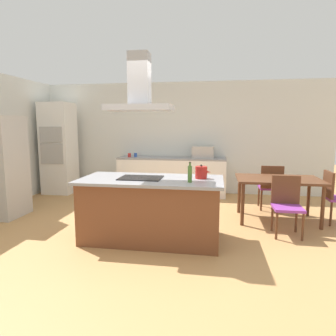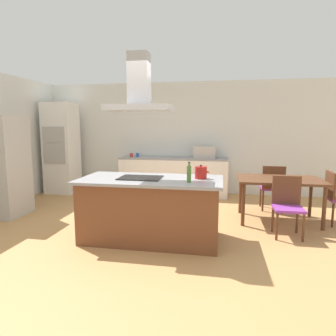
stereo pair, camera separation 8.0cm
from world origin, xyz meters
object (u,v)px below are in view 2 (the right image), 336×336
at_px(tea_kettle, 201,172).
at_px(olive_oil_bottle, 189,174).
at_px(chair_facing_island, 287,202).
at_px(countertop_microwave, 205,152).
at_px(chair_at_right_end, 336,195).
at_px(coffee_mug_red, 131,155).
at_px(cooktop, 140,178).
at_px(dining_table, 279,183).
at_px(wall_oven_stack, 62,148).
at_px(coffee_mug_blue, 138,155).
at_px(chair_facing_back_wall, 272,185).
at_px(range_hood, 139,92).
at_px(refrigerator, 1,167).

relative_size(tea_kettle, olive_oil_bottle, 0.81).
bearing_deg(chair_facing_island, countertop_microwave, 120.50).
bearing_deg(chair_at_right_end, coffee_mug_red, 158.20).
height_order(coffee_mug_red, chair_at_right_end, coffee_mug_red).
height_order(cooktop, tea_kettle, tea_kettle).
xyz_separation_m(cooktop, chair_at_right_end, (3.05, 1.21, -0.40)).
bearing_deg(dining_table, chair_facing_island, -90.00).
distance_m(coffee_mug_red, dining_table, 3.55).
bearing_deg(chair_at_right_end, dining_table, 180.00).
height_order(cooktop, chair_facing_island, cooktop).
bearing_deg(countertop_microwave, wall_oven_stack, -176.18).
height_order(coffee_mug_red, dining_table, coffee_mug_red).
relative_size(coffee_mug_blue, chair_facing_back_wall, 0.10).
distance_m(coffee_mug_red, coffee_mug_blue, 0.16).
bearing_deg(chair_facing_island, chair_at_right_end, 36.01).
height_order(dining_table, range_hood, range_hood).
xyz_separation_m(coffee_mug_blue, refrigerator, (-1.94, -2.25, -0.03)).
bearing_deg(refrigerator, chair_facing_island, -1.45).
relative_size(coffee_mug_blue, refrigerator, 0.05).
bearing_deg(coffee_mug_blue, chair_facing_back_wall, -19.10).
bearing_deg(coffee_mug_blue, chair_facing_island, -38.21).
relative_size(cooktop, refrigerator, 0.33).
bearing_deg(chair_facing_back_wall, cooktop, -138.67).
xyz_separation_m(olive_oil_bottle, dining_table, (1.41, 1.40, -0.35)).
bearing_deg(range_hood, coffee_mug_blue, 106.90).
bearing_deg(coffee_mug_red, countertop_microwave, 1.48).
relative_size(olive_oil_bottle, countertop_microwave, 0.55).
bearing_deg(countertop_microwave, chair_facing_back_wall, -36.17).
distance_m(cooktop, chair_at_right_end, 3.30).
xyz_separation_m(countertop_microwave, wall_oven_stack, (-3.50, -0.23, 0.06)).
bearing_deg(dining_table, refrigerator, -173.79).
distance_m(cooktop, tea_kettle, 0.87).
distance_m(countertop_microwave, refrigerator, 4.21).
bearing_deg(coffee_mug_blue, wall_oven_stack, -171.68).
xyz_separation_m(dining_table, chair_at_right_end, (0.92, 0.00, -0.16)).
relative_size(coffee_mug_red, range_hood, 0.10).
height_order(cooktop, countertop_microwave, countertop_microwave).
relative_size(cooktop, range_hood, 0.67).
bearing_deg(refrigerator, chair_at_right_end, 5.25).
xyz_separation_m(olive_oil_bottle, chair_facing_back_wall, (1.41, 2.07, -0.51)).
distance_m(refrigerator, chair_at_right_end, 5.91).
xyz_separation_m(chair_facing_back_wall, chair_facing_island, (0.00, -1.33, 0.00)).
relative_size(chair_at_right_end, range_hood, 0.99).
height_order(wall_oven_stack, chair_facing_back_wall, wall_oven_stack).
bearing_deg(olive_oil_bottle, dining_table, 44.84).
bearing_deg(wall_oven_stack, chair_at_right_end, -13.93).
distance_m(countertop_microwave, chair_at_right_end, 2.89).
bearing_deg(tea_kettle, olive_oil_bottle, -112.85).
relative_size(countertop_microwave, coffee_mug_red, 5.56).
bearing_deg(dining_table, tea_kettle, -139.67).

